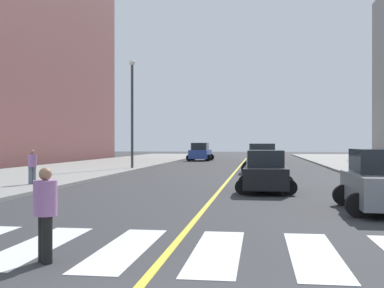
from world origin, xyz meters
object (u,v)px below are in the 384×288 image
object	(u,v)px
car_blue_third	(200,152)
pedestrian_crossing	(45,210)
car_silver_nearest	(262,159)
car_gray_fourth	(383,182)
pedestrian_walking_west	(32,165)
street_lamp	(132,105)
car_black_fifth	(266,172)
car_green_second	(259,155)

from	to	relation	value
car_blue_third	pedestrian_crossing	world-z (taller)	car_blue_third
car_silver_nearest	car_gray_fourth	bearing A→B (deg)	100.13
car_silver_nearest	car_blue_third	size ratio (longest dim) A/B	0.96
car_silver_nearest	pedestrian_walking_west	xyz separation A→B (m)	(-10.65, -12.78, 0.09)
pedestrian_crossing	street_lamp	distance (m)	29.47
car_blue_third	pedestrian_walking_west	distance (m)	34.92
car_blue_third	car_gray_fourth	xyz separation A→B (m)	(10.45, -40.84, -0.09)
car_gray_fourth	pedestrian_crossing	world-z (taller)	car_gray_fourth
car_silver_nearest	street_lamp	xyz separation A→B (m)	(-9.88, 2.31, 4.05)
street_lamp	car_gray_fourth	bearing A→B (deg)	-57.78
car_gray_fourth	pedestrian_walking_west	bearing A→B (deg)	-22.44
car_black_fifth	street_lamp	xyz separation A→B (m)	(-9.96, 15.77, 4.17)
car_silver_nearest	street_lamp	distance (m)	10.92
car_gray_fourth	street_lamp	distance (m)	25.40
car_gray_fourth	car_black_fifth	xyz separation A→B (m)	(-3.41, 5.43, -0.06)
car_blue_third	car_black_fifth	size ratio (longest dim) A/B	1.19
car_blue_third	street_lamp	distance (m)	20.25
car_gray_fourth	street_lamp	xyz separation A→B (m)	(-13.37, 21.21, 4.11)
car_green_second	car_black_fifth	size ratio (longest dim) A/B	0.98
pedestrian_walking_west	street_lamp	size ratio (longest dim) A/B	0.19
car_green_second	pedestrian_crossing	xyz separation A→B (m)	(-3.67, -42.18, 0.11)
car_blue_third	street_lamp	world-z (taller)	street_lamp
car_green_second	street_lamp	world-z (taller)	street_lamp
street_lamp	pedestrian_crossing	bearing A→B (deg)	-78.07
car_green_second	pedestrian_walking_west	bearing A→B (deg)	67.98
pedestrian_walking_west	car_black_fifth	bearing A→B (deg)	129.86
car_blue_third	pedestrian_walking_west	bearing A→B (deg)	-94.85
car_black_fifth	pedestrian_walking_west	world-z (taller)	same
car_blue_third	pedestrian_crossing	xyz separation A→B (m)	(3.12, -48.18, -0.07)
car_black_fifth	car_gray_fourth	bearing A→B (deg)	122.73
car_black_fifth	pedestrian_walking_west	distance (m)	10.75
car_blue_third	car_gray_fourth	distance (m)	42.15
car_silver_nearest	car_blue_third	bearing A→B (deg)	-72.73
car_black_fifth	pedestrian_crossing	size ratio (longest dim) A/B	2.41
car_blue_third	street_lamp	xyz separation A→B (m)	(-2.92, -19.63, 4.02)
pedestrian_crossing	pedestrian_walking_west	distance (m)	15.08
car_blue_third	car_green_second	bearing A→B (deg)	-40.28
pedestrian_walking_west	street_lamp	world-z (taller)	street_lamp
car_black_fifth	pedestrian_crossing	world-z (taller)	car_black_fifth
car_green_second	pedestrian_walking_west	xyz separation A→B (m)	(-10.47, -28.72, 0.24)
pedestrian_walking_west	car_silver_nearest	bearing A→B (deg)	-176.32
pedestrian_crossing	car_silver_nearest	bearing A→B (deg)	-51.81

